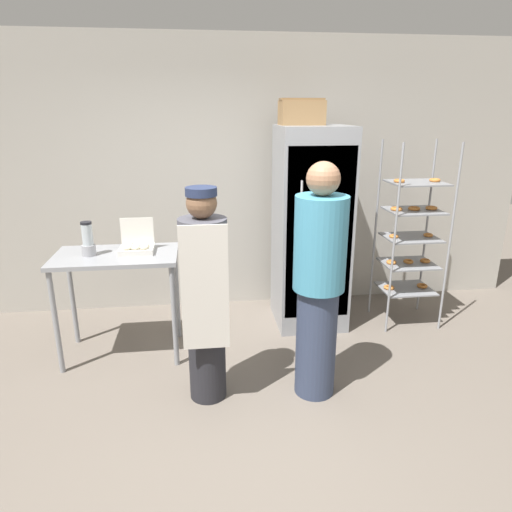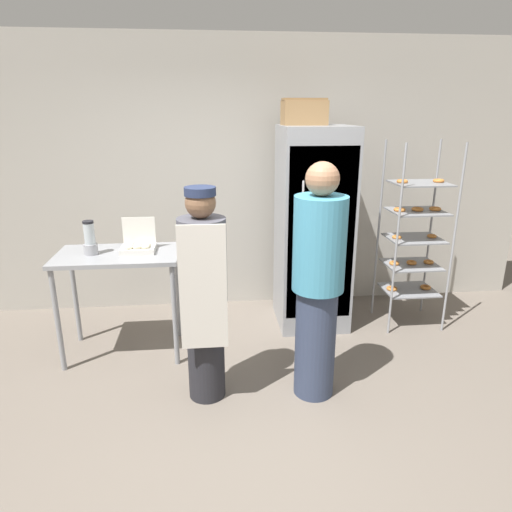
# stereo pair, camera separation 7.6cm
# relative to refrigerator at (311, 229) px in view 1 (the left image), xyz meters

# --- Properties ---
(ground_plane) EXTENTS (14.00, 14.00, 0.00)m
(ground_plane) POSITION_rel_refrigerator_xyz_m (-0.69, -1.62, -0.98)
(ground_plane) COLOR #6B6056
(back_wall) EXTENTS (6.40, 0.12, 2.82)m
(back_wall) POSITION_rel_refrigerator_xyz_m (-0.69, 0.63, 0.43)
(back_wall) COLOR #ADA89E
(back_wall) RESTS_ON ground_plane
(refrigerator) EXTENTS (0.67, 0.72, 1.96)m
(refrigerator) POSITION_rel_refrigerator_xyz_m (0.00, 0.00, 0.00)
(refrigerator) COLOR gray
(refrigerator) RESTS_ON ground_plane
(baking_rack) EXTENTS (0.58, 0.49, 1.83)m
(baking_rack) POSITION_rel_refrigerator_xyz_m (0.99, -0.13, -0.08)
(baking_rack) COLOR #93969B
(baking_rack) RESTS_ON ground_plane
(prep_counter) EXTENTS (1.03, 0.60, 0.94)m
(prep_counter) POSITION_rel_refrigerator_xyz_m (-1.80, -0.46, -0.17)
(prep_counter) COLOR gray
(prep_counter) RESTS_ON ground_plane
(donut_box) EXTENTS (0.28, 0.24, 0.28)m
(donut_box) POSITION_rel_refrigerator_xyz_m (-1.62, -0.43, 0.00)
(donut_box) COLOR silver
(donut_box) RESTS_ON prep_counter
(blender_pitcher) EXTENTS (0.11, 0.11, 0.29)m
(blender_pitcher) POSITION_rel_refrigerator_xyz_m (-2.01, -0.47, 0.08)
(blender_pitcher) COLOR #99999E
(blender_pitcher) RESTS_ON prep_counter
(cardboard_storage_box) EXTENTS (0.41, 0.28, 0.24)m
(cardboard_storage_box) POSITION_rel_refrigerator_xyz_m (-0.11, 0.08, 1.10)
(cardboard_storage_box) COLOR #937047
(cardboard_storage_box) RESTS_ON refrigerator
(person_baker) EXTENTS (0.34, 0.36, 1.61)m
(person_baker) POSITION_rel_refrigerator_xyz_m (-1.06, -1.20, -0.14)
(person_baker) COLOR #232328
(person_baker) RESTS_ON ground_plane
(person_customer) EXTENTS (0.38, 0.38, 1.77)m
(person_customer) POSITION_rel_refrigerator_xyz_m (-0.24, -1.24, -0.08)
(person_customer) COLOR #333D56
(person_customer) RESTS_ON ground_plane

